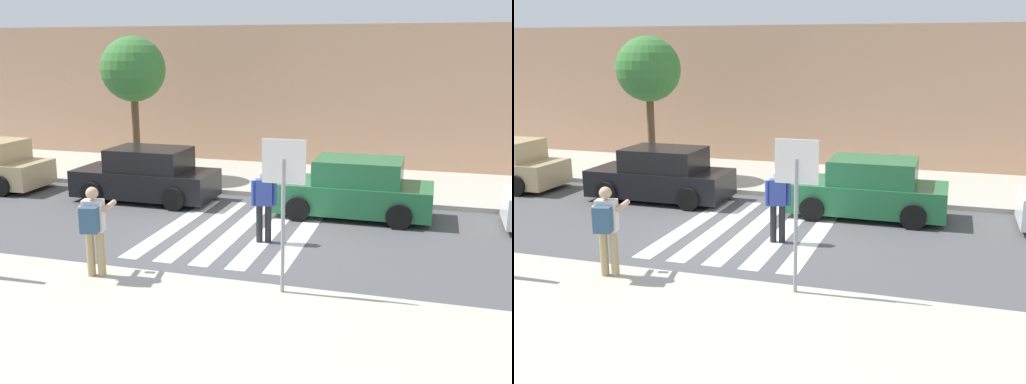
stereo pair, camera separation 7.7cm
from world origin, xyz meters
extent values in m
plane|color=#4C4C4F|center=(0.00, 0.00, 0.00)|extent=(120.00, 120.00, 0.00)
cube|color=#B2AD9E|center=(0.00, -6.20, 0.07)|extent=(60.00, 6.00, 0.14)
cube|color=#B2AD9E|center=(0.00, 6.00, 0.07)|extent=(60.00, 4.80, 0.14)
cube|color=tan|center=(0.00, 10.40, 2.58)|extent=(56.00, 4.00, 5.17)
cube|color=silver|center=(-1.60, 0.20, 0.00)|extent=(0.44, 5.20, 0.01)
cube|color=silver|center=(-0.80, 0.20, 0.00)|extent=(0.44, 5.20, 0.01)
cube|color=silver|center=(0.00, 0.20, 0.00)|extent=(0.44, 5.20, 0.01)
cube|color=silver|center=(0.80, 0.20, 0.00)|extent=(0.44, 5.20, 0.01)
cube|color=silver|center=(1.60, 0.20, 0.00)|extent=(0.44, 5.20, 0.01)
cylinder|color=gray|center=(2.07, -3.49, 1.33)|extent=(0.07, 0.07, 2.39)
cube|color=white|center=(2.07, -3.47, 2.48)|extent=(0.76, 0.03, 0.76)
cube|color=red|center=(2.07, -3.46, 2.48)|extent=(0.66, 0.02, 0.66)
cylinder|color=tan|center=(-1.58, -3.77, 0.58)|extent=(0.15, 0.15, 0.88)
cylinder|color=tan|center=(-1.38, -3.72, 0.58)|extent=(0.15, 0.15, 0.88)
cube|color=silver|center=(-1.48, -3.74, 1.32)|extent=(0.42, 0.32, 0.60)
sphere|color=tan|center=(-1.48, -3.74, 1.75)|extent=(0.23, 0.23, 0.23)
cylinder|color=tan|center=(-1.76, -3.58, 1.46)|extent=(0.22, 0.59, 0.10)
cylinder|color=tan|center=(-1.30, -3.48, 1.46)|extent=(0.22, 0.59, 0.10)
cube|color=black|center=(-1.57, -3.35, 1.49)|extent=(0.16, 0.13, 0.10)
cube|color=#335170|center=(-1.43, -3.97, 1.30)|extent=(0.36, 0.26, 0.48)
cylinder|color=#232328|center=(0.77, -0.51, 0.44)|extent=(0.15, 0.15, 0.88)
cylinder|color=#232328|center=(0.97, -0.46, 0.44)|extent=(0.15, 0.15, 0.88)
cube|color=#33479E|center=(0.87, -0.49, 1.18)|extent=(0.43, 0.33, 0.60)
sphere|color=beige|center=(0.87, -0.49, 1.61)|extent=(0.23, 0.23, 0.23)
cylinder|color=#33479E|center=(0.64, -0.55, 1.16)|extent=(0.10, 0.10, 0.58)
cylinder|color=#33479E|center=(1.10, -0.42, 1.16)|extent=(0.10, 0.10, 0.58)
cube|color=slate|center=(-8.04, 2.30, 1.23)|extent=(0.10, 1.50, 0.51)
cylinder|color=black|center=(-7.89, 1.45, 0.32)|extent=(0.64, 0.22, 0.64)
cylinder|color=black|center=(-7.89, 3.15, 0.32)|extent=(0.64, 0.22, 0.64)
cube|color=black|center=(-3.51, 2.30, 0.53)|extent=(4.10, 1.70, 0.76)
cube|color=black|center=(-3.36, 2.30, 1.23)|extent=(2.20, 1.56, 0.64)
cube|color=slate|center=(-4.43, 2.30, 1.23)|extent=(0.10, 1.50, 0.54)
cube|color=slate|center=(-2.39, 2.30, 1.23)|extent=(0.10, 1.50, 0.51)
cylinder|color=black|center=(-4.78, 1.45, 0.32)|extent=(0.64, 0.22, 0.64)
cylinder|color=black|center=(-4.78, 3.15, 0.32)|extent=(0.64, 0.22, 0.64)
cylinder|color=black|center=(-2.24, 1.45, 0.32)|extent=(0.64, 0.22, 0.64)
cylinder|color=black|center=(-2.24, 3.15, 0.32)|extent=(0.64, 0.22, 0.64)
cube|color=#236B3D|center=(2.50, 2.30, 0.53)|extent=(4.10, 1.70, 0.76)
cube|color=#236B3D|center=(2.65, 2.30, 1.23)|extent=(2.20, 1.56, 0.64)
cube|color=slate|center=(1.58, 2.30, 1.23)|extent=(0.10, 1.50, 0.54)
cube|color=slate|center=(3.62, 2.30, 1.23)|extent=(0.10, 1.50, 0.51)
cylinder|color=black|center=(1.23, 1.45, 0.32)|extent=(0.64, 0.22, 0.64)
cylinder|color=black|center=(1.23, 3.15, 0.32)|extent=(0.64, 0.22, 0.64)
cylinder|color=black|center=(3.77, 1.45, 0.32)|extent=(0.64, 0.22, 0.64)
cylinder|color=black|center=(3.77, 3.15, 0.32)|extent=(0.64, 0.22, 0.64)
cylinder|color=brown|center=(-4.95, 4.54, 1.60)|extent=(0.24, 0.24, 2.93)
sphere|color=#387533|center=(-4.95, 4.54, 3.69)|extent=(2.08, 2.08, 2.08)
camera|label=1|loc=(4.47, -13.09, 4.33)|focal=42.00mm
camera|label=2|loc=(4.54, -13.07, 4.33)|focal=42.00mm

